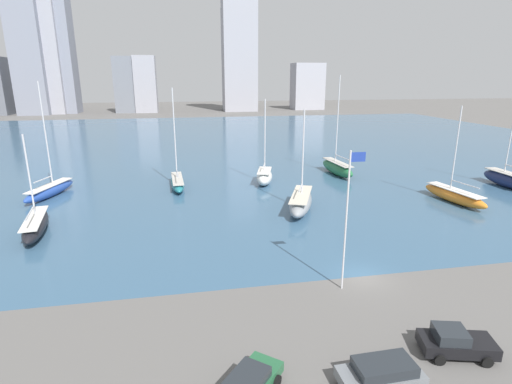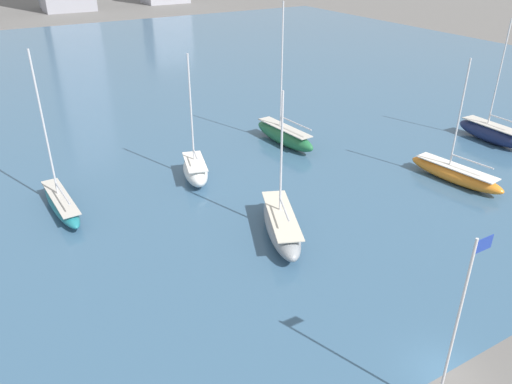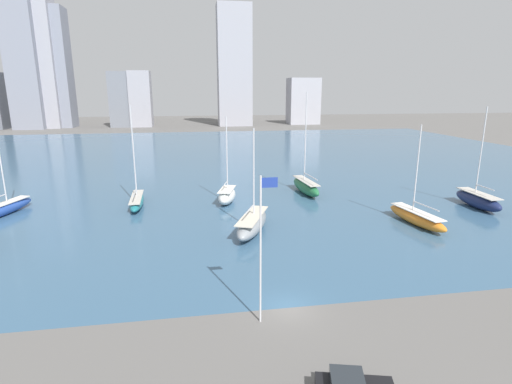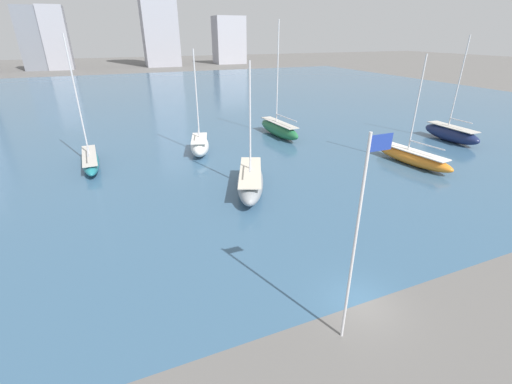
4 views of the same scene
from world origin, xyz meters
The scene contains 11 objects.
ground_plane centered at (0.00, 0.00, 0.00)m, with size 500.00×500.00×0.00m, color #605E5B.
harbor_water centered at (0.00, 70.00, 0.00)m, with size 180.00×140.00×0.00m.
flag_pole centered at (-2.41, -1.49, 5.98)m, with size 1.24×0.14×10.99m.
distant_city_skyline centered at (-39.88, 170.31, 24.10)m, with size 159.44×22.25×61.16m.
sailboat_navy centered at (33.79, 22.42, 1.18)m, with size 2.60×9.22×14.39m.
sailboat_blue centered at (-32.53, 29.85, 0.95)m, with size 5.16×10.61×15.52m.
sailboat_white centered at (-1.85, 30.85, 1.19)m, with size 4.03×6.82×12.90m.
sailboat_teal centered at (-15.11, 31.33, 0.86)m, with size 2.35×10.33×14.56m.
sailboat_gray centered at (-0.10, 17.34, 1.15)m, with size 6.32×10.42×12.37m.
sailboat_orange centered at (20.93, 16.99, 0.95)m, with size 3.51×10.60×12.52m.
sailboat_green centered at (11.54, 34.57, 1.21)m, with size 2.89×10.58×16.33m.
Camera 3 is at (-7.07, -27.24, 16.51)m, focal length 28.00 mm.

